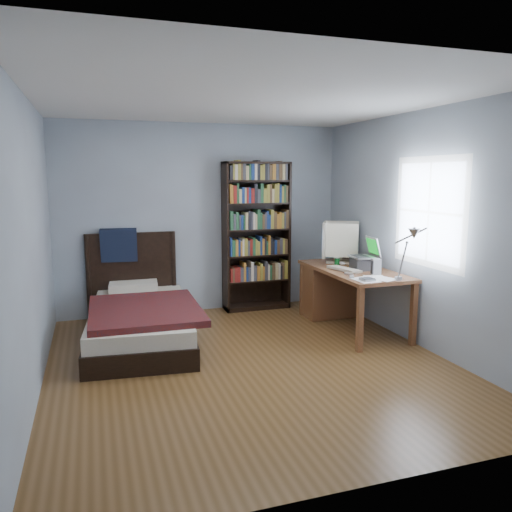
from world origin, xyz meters
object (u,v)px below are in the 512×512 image
object	(u,v)px
bed	(140,316)
keyboard	(344,269)
crt_monitor	(339,239)
desk_lamp	(412,239)
bookshelf	(256,236)
soda_can	(337,263)
desk	(336,287)
speaker	(376,267)
laptop	(363,260)

from	to	relation	value
bed	keyboard	bearing A→B (deg)	-11.94
crt_monitor	keyboard	world-z (taller)	crt_monitor
desk_lamp	bookshelf	bearing A→B (deg)	108.98
crt_monitor	desk_lamp	xyz separation A→B (m)	(-0.04, -1.55, 0.19)
keyboard	soda_can	distance (m)	0.23
desk	speaker	size ratio (longest dim) A/B	8.72
desk	desk_lamp	xyz separation A→B (m)	(0.01, -1.53, 0.80)
laptop	bed	bearing A→B (deg)	168.74
desk	bed	bearing A→B (deg)	179.99
keyboard	laptop	bearing A→B (deg)	-18.99
soda_can	bookshelf	bearing A→B (deg)	121.87
keyboard	bookshelf	distance (m)	1.47
desk_lamp	desk	bearing A→B (deg)	90.28
laptop	desk_lamp	world-z (taller)	desk_lamp
crt_monitor	laptop	distance (m)	0.56
desk_lamp	speaker	distance (m)	0.79
speaker	bed	bearing A→B (deg)	172.99
keyboard	speaker	world-z (taller)	speaker
desk	laptop	world-z (taller)	laptop
speaker	bed	world-z (taller)	bed
desk	speaker	xyz separation A→B (m)	(0.05, -0.84, 0.41)
laptop	soda_can	world-z (taller)	laptop
bookshelf	keyboard	bearing A→B (deg)	-63.51
speaker	desk_lamp	bearing A→B (deg)	-82.10
keyboard	soda_can	size ratio (longest dim) A/B	3.89
crt_monitor	speaker	world-z (taller)	crt_monitor
desk	keyboard	size ratio (longest dim) A/B	3.71
desk_lamp	keyboard	size ratio (longest dim) A/B	1.42
keyboard	desk	bearing A→B (deg)	58.29
laptop	speaker	xyz separation A→B (m)	(-0.03, -0.34, -0.02)
crt_monitor	desk_lamp	bearing A→B (deg)	-91.51
desk_lamp	soda_can	bearing A→B (deg)	96.16
desk	bookshelf	bearing A→B (deg)	134.50
desk_lamp	bed	world-z (taller)	desk_lamp
bookshelf	speaker	bearing A→B (deg)	-62.83
desk	crt_monitor	bearing A→B (deg)	26.01
desk	desk_lamp	size ratio (longest dim) A/B	2.62
keyboard	bookshelf	size ratio (longest dim) A/B	0.21
desk	bookshelf	world-z (taller)	bookshelf
soda_can	bookshelf	world-z (taller)	bookshelf
keyboard	soda_can	bearing A→B (deg)	70.02
soda_can	bookshelf	xyz separation A→B (m)	(-0.67, 1.08, 0.22)
desk_lamp	speaker	size ratio (longest dim) A/B	3.33
desk	bed	distance (m)	2.46
desk_lamp	speaker	world-z (taller)	desk_lamp
laptop	soda_can	xyz separation A→B (m)	(-0.21, 0.24, -0.05)
desk_lamp	bed	xyz separation A→B (m)	(-2.46, 1.53, -0.96)
bookshelf	bed	size ratio (longest dim) A/B	0.89
crt_monitor	laptop	size ratio (longest dim) A/B	1.66
desk	speaker	world-z (taller)	speaker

